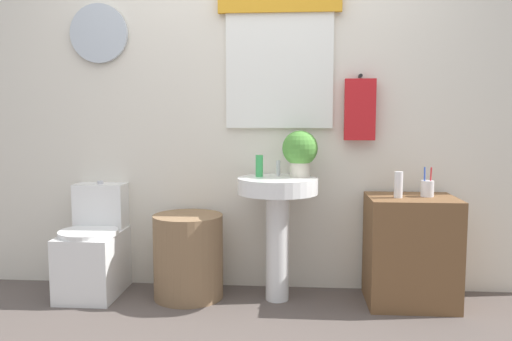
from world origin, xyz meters
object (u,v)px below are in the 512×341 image
object	(u,v)px
pedestal_sink	(277,209)
wooden_cabinet	(411,250)
toothbrush_cup	(427,188)
soap_bottle	(259,166)
laundry_hamper	(188,256)
lotion_bottle	(398,185)
potted_plant	(300,151)
toilet	(95,251)

from	to	relation	value
pedestal_sink	wooden_cabinet	xyz separation A→B (m)	(0.84, 0.00, -0.25)
pedestal_sink	toothbrush_cup	bearing A→B (deg)	1.22
wooden_cabinet	soap_bottle	world-z (taller)	soap_bottle
laundry_hamper	lotion_bottle	world-z (taller)	lotion_bottle
pedestal_sink	potted_plant	xyz separation A→B (m)	(0.14, 0.06, 0.37)
wooden_cabinet	potted_plant	distance (m)	0.94
wooden_cabinet	toothbrush_cup	distance (m)	0.41
wooden_cabinet	lotion_bottle	distance (m)	0.43
lotion_bottle	soap_bottle	bearing A→B (deg)	174.06
laundry_hamper	wooden_cabinet	xyz separation A→B (m)	(1.42, 0.00, 0.07)
wooden_cabinet	soap_bottle	xyz separation A→B (m)	(-0.96, 0.05, 0.52)
pedestal_sink	soap_bottle	world-z (taller)	soap_bottle
potted_plant	toothbrush_cup	distance (m)	0.83
laundry_hamper	pedestal_sink	bearing A→B (deg)	0.00
laundry_hamper	lotion_bottle	size ratio (longest dim) A/B	3.38
toilet	lotion_bottle	world-z (taller)	lotion_bottle
soap_bottle	toothbrush_cup	world-z (taller)	soap_bottle
toilet	soap_bottle	xyz separation A→B (m)	(1.10, 0.02, 0.58)
potted_plant	wooden_cabinet	bearing A→B (deg)	-4.90
pedestal_sink	toothbrush_cup	xyz separation A→B (m)	(0.93, 0.02, 0.14)
toilet	soap_bottle	size ratio (longest dim) A/B	5.29
laundry_hamper	wooden_cabinet	size ratio (longest dim) A/B	0.80
laundry_hamper	potted_plant	world-z (taller)	potted_plant
toilet	pedestal_sink	bearing A→B (deg)	-1.39
potted_plant	toothbrush_cup	world-z (taller)	potted_plant
pedestal_sink	lotion_bottle	distance (m)	0.76
laundry_hamper	toothbrush_cup	size ratio (longest dim) A/B	2.95
laundry_hamper	wooden_cabinet	world-z (taller)	wooden_cabinet
toilet	potted_plant	size ratio (longest dim) A/B	2.49
toilet	lotion_bottle	bearing A→B (deg)	-2.03
toothbrush_cup	pedestal_sink	bearing A→B (deg)	-178.78
lotion_bottle	pedestal_sink	bearing A→B (deg)	176.93
laundry_hamper	soap_bottle	size ratio (longest dim) A/B	3.90
toilet	lotion_bottle	size ratio (longest dim) A/B	4.58
wooden_cabinet	soap_bottle	bearing A→B (deg)	177.02
pedestal_sink	wooden_cabinet	world-z (taller)	pedestal_sink
toothbrush_cup	laundry_hamper	bearing A→B (deg)	-179.24
pedestal_sink	wooden_cabinet	size ratio (longest dim) A/B	1.16
wooden_cabinet	potted_plant	xyz separation A→B (m)	(-0.70, 0.06, 0.62)
wooden_cabinet	toothbrush_cup	world-z (taller)	toothbrush_cup
soap_bottle	toothbrush_cup	xyz separation A→B (m)	(1.05, -0.03, -0.13)
pedestal_sink	toothbrush_cup	size ratio (longest dim) A/B	4.29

